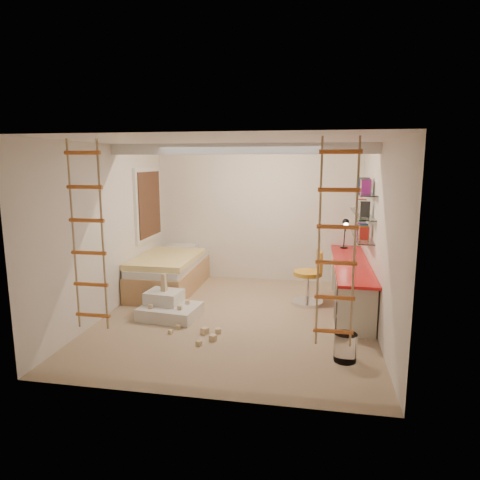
% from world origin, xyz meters
% --- Properties ---
extents(floor, '(4.50, 4.50, 0.00)m').
position_xyz_m(floor, '(0.00, 0.00, 0.00)').
color(floor, tan).
rests_on(floor, ground).
extents(ceiling_beam, '(4.00, 0.18, 0.16)m').
position_xyz_m(ceiling_beam, '(0.00, 0.30, 2.52)').
color(ceiling_beam, white).
rests_on(ceiling_beam, ceiling).
extents(window_frame, '(0.06, 1.15, 1.35)m').
position_xyz_m(window_frame, '(-1.97, 1.50, 1.55)').
color(window_frame, white).
rests_on(window_frame, wall_left).
extents(window_blind, '(0.02, 1.00, 1.20)m').
position_xyz_m(window_blind, '(-1.93, 1.50, 1.55)').
color(window_blind, '#4C2D1E').
rests_on(window_blind, window_frame).
extents(rope_ladder_left, '(0.41, 0.04, 2.13)m').
position_xyz_m(rope_ladder_left, '(-1.35, -1.75, 1.52)').
color(rope_ladder_left, orange).
rests_on(rope_ladder_left, ceiling).
extents(rope_ladder_right, '(0.41, 0.04, 2.13)m').
position_xyz_m(rope_ladder_right, '(1.35, -1.75, 1.52)').
color(rope_ladder_right, '#D46224').
rests_on(rope_ladder_right, ceiling).
extents(waste_bin, '(0.27, 0.27, 0.34)m').
position_xyz_m(waste_bin, '(1.53, -1.16, 0.17)').
color(waste_bin, white).
rests_on(waste_bin, floor).
extents(desk, '(0.56, 2.80, 0.75)m').
position_xyz_m(desk, '(1.72, 0.86, 0.40)').
color(desk, red).
rests_on(desk, floor).
extents(shelves, '(0.25, 1.80, 0.71)m').
position_xyz_m(shelves, '(1.87, 1.13, 1.50)').
color(shelves, white).
rests_on(shelves, wall_right).
extents(bed, '(1.02, 2.00, 0.69)m').
position_xyz_m(bed, '(-1.48, 1.23, 0.33)').
color(bed, '#AD7F51').
rests_on(bed, floor).
extents(task_lamp, '(0.14, 0.36, 0.57)m').
position_xyz_m(task_lamp, '(1.67, 1.82, 1.14)').
color(task_lamp, black).
rests_on(task_lamp, desk).
extents(swivel_chair, '(0.61, 0.61, 0.90)m').
position_xyz_m(swivel_chair, '(1.06, 0.86, 0.33)').
color(swivel_chair, gold).
rests_on(swivel_chair, floor).
extents(play_platform, '(0.92, 0.75, 0.38)m').
position_xyz_m(play_platform, '(-1.03, -0.12, 0.15)').
color(play_platform, silver).
rests_on(play_platform, floor).
extents(toy_blocks, '(1.16, 1.10, 0.65)m').
position_xyz_m(toy_blocks, '(-0.72, -0.44, 0.21)').
color(toy_blocks, '#CCB284').
rests_on(toy_blocks, floor).
extents(books, '(0.14, 0.70, 0.92)m').
position_xyz_m(books, '(1.87, 1.13, 1.62)').
color(books, red).
rests_on(books, shelves).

